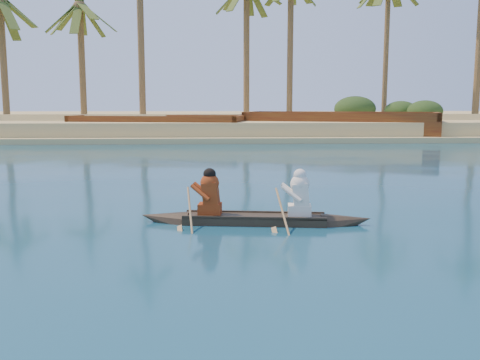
{
  "coord_description": "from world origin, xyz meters",
  "views": [
    {
      "loc": [
        4.78,
        -11.97,
        2.61
      ],
      "look_at": [
        5.39,
        0.74,
        0.77
      ],
      "focal_mm": 40.0,
      "sensor_mm": 36.0,
      "label": 1
    }
  ],
  "objects": [
    {
      "name": "shrub_cluster",
      "position": [
        0.0,
        31.5,
        1.2
      ],
      "size": [
        100.0,
        6.0,
        2.4
      ],
      "primitive_type": null,
      "color": "#203714",
      "rests_on": "ground"
    },
    {
      "name": "barge_mid",
      "position": [
        0.72,
        26.66,
        0.71
      ],
      "size": [
        12.67,
        6.33,
        2.02
      ],
      "rotation": [
        0.0,
        0.0,
        -0.2
      ],
      "color": "brown",
      "rests_on": "ground"
    },
    {
      "name": "barge_right",
      "position": [
        14.0,
        27.0,
        0.8
      ],
      "size": [
        14.46,
        8.72,
        2.29
      ],
      "rotation": [
        0.0,
        0.0,
        -0.33
      ],
      "color": "brown",
      "rests_on": "ground"
    },
    {
      "name": "ground",
      "position": [
        0.0,
        0.0,
        0.0
      ],
      "size": [
        160.0,
        160.0,
        0.0
      ],
      "primitive_type": "plane",
      "color": "#0B3546",
      "rests_on": "ground"
    },
    {
      "name": "canoe",
      "position": [
        5.64,
        -0.58,
        0.27
      ],
      "size": [
        5.08,
        1.27,
        1.39
      ],
      "rotation": [
        0.0,
        0.0,
        -0.12
      ],
      "color": "#30281A",
      "rests_on": "ground"
    },
    {
      "name": "palm_grove",
      "position": [
        0.0,
        35.0,
        8.0
      ],
      "size": [
        110.0,
        14.0,
        16.0
      ],
      "primitive_type": null,
      "color": "#486022",
      "rests_on": "ground"
    },
    {
      "name": "sandy_embankment",
      "position": [
        0.0,
        46.89,
        0.53
      ],
      "size": [
        150.0,
        51.0,
        1.5
      ],
      "color": "#CFBA74",
      "rests_on": "ground"
    }
  ]
}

